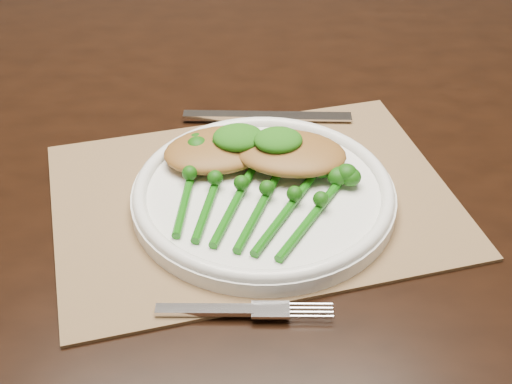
{
  "coord_description": "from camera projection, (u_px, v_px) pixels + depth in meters",
  "views": [
    {
      "loc": [
        -0.17,
        -0.78,
        1.23
      ],
      "look_at": [
        -0.13,
        -0.22,
        0.78
      ],
      "focal_mm": 50.0,
      "sensor_mm": 36.0,
      "label": 1
    }
  ],
  "objects": [
    {
      "name": "dining_table",
      "position": [
        236.0,
        336.0,
        1.09
      ],
      "size": [
        1.66,
        1.01,
        0.75
      ],
      "rotation": [
        0.0,
        0.0,
        -0.07
      ],
      "color": "black",
      "rests_on": "ground"
    },
    {
      "name": "placemat",
      "position": [
        253.0,
        199.0,
        0.76
      ],
      "size": [
        0.47,
        0.38,
        0.0
      ],
      "primitive_type": "cube",
      "rotation": [
        0.0,
        0.0,
        0.19
      ],
      "color": "olive",
      "rests_on": "dining_table"
    },
    {
      "name": "dinner_plate",
      "position": [
        263.0,
        193.0,
        0.74
      ],
      "size": [
        0.28,
        0.28,
        0.02
      ],
      "color": "white",
      "rests_on": "placemat"
    },
    {
      "name": "knife",
      "position": [
        251.0,
        116.0,
        0.88
      ],
      "size": [
        0.21,
        0.04,
        0.01
      ],
      "rotation": [
        0.0,
        0.0,
        -0.1
      ],
      "color": "silver",
      "rests_on": "placemat"
    },
    {
      "name": "fork",
      "position": [
        256.0,
        310.0,
        0.63
      ],
      "size": [
        0.16,
        0.03,
        0.0
      ],
      "rotation": [
        0.0,
        0.0,
        -0.08
      ],
      "color": "silver",
      "rests_on": "placemat"
    },
    {
      "name": "chicken_fillet_left",
      "position": [
        220.0,
        149.0,
        0.78
      ],
      "size": [
        0.14,
        0.11,
        0.02
      ],
      "primitive_type": "ellipsoid",
      "rotation": [
        0.0,
        0.0,
        0.21
      ],
      "color": "olive",
      "rests_on": "dinner_plate"
    },
    {
      "name": "chicken_fillet_right",
      "position": [
        290.0,
        153.0,
        0.76
      ],
      "size": [
        0.14,
        0.11,
        0.02
      ],
      "primitive_type": "ellipsoid",
      "rotation": [
        0.0,
        0.0,
        -0.24
      ],
      "color": "olive",
      "rests_on": "dinner_plate"
    },
    {
      "name": "pesto_dollop_left",
      "position": [
        238.0,
        137.0,
        0.77
      ],
      "size": [
        0.06,
        0.05,
        0.02
      ],
      "primitive_type": "ellipsoid",
      "color": "#124C0A",
      "rests_on": "chicken_fillet_left"
    },
    {
      "name": "pesto_dollop_right",
      "position": [
        278.0,
        140.0,
        0.76
      ],
      "size": [
        0.05,
        0.04,
        0.02
      ],
      "primitive_type": "ellipsoid",
      "color": "#124C0A",
      "rests_on": "chicken_fillet_right"
    },
    {
      "name": "broccolini_bundle",
      "position": [
        248.0,
        204.0,
        0.72
      ],
      "size": [
        0.21,
        0.22,
        0.04
      ],
      "rotation": [
        0.0,
        0.0,
        -0.39
      ],
      "color": "#10570B",
      "rests_on": "dinner_plate"
    }
  ]
}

